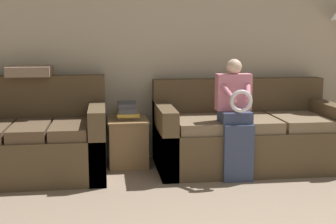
{
  "coord_description": "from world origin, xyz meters",
  "views": [
    {
      "loc": [
        -1.12,
        -1.9,
        1.39
      ],
      "look_at": [
        -0.6,
        1.97,
        0.74
      ],
      "focal_mm": 50.0,
      "sensor_mm": 36.0,
      "label": 1
    }
  ],
  "objects_px": {
    "couch_main": "(246,136)",
    "side_shelf": "(128,141)",
    "throw_pillow": "(30,71)",
    "child_left_seated": "(236,115)",
    "book_stack": "(128,111)",
    "couch_side": "(33,142)"
  },
  "relations": [
    {
      "from": "couch_main",
      "to": "side_shelf",
      "type": "bearing_deg",
      "value": 169.78
    },
    {
      "from": "couch_main",
      "to": "throw_pillow",
      "type": "relative_size",
      "value": 4.37
    },
    {
      "from": "child_left_seated",
      "to": "throw_pillow",
      "type": "distance_m",
      "value": 2.16
    },
    {
      "from": "child_left_seated",
      "to": "book_stack",
      "type": "xyz_separation_m",
      "value": [
        -1.01,
        0.62,
        -0.04
      ]
    },
    {
      "from": "couch_main",
      "to": "child_left_seated",
      "type": "xyz_separation_m",
      "value": [
        -0.23,
        -0.4,
        0.3
      ]
    },
    {
      "from": "couch_main",
      "to": "couch_side",
      "type": "height_order",
      "value": "couch_side"
    },
    {
      "from": "couch_main",
      "to": "throw_pillow",
      "type": "height_order",
      "value": "throw_pillow"
    },
    {
      "from": "child_left_seated",
      "to": "book_stack",
      "type": "bearing_deg",
      "value": 148.46
    },
    {
      "from": "child_left_seated",
      "to": "side_shelf",
      "type": "xyz_separation_m",
      "value": [
        -1.01,
        0.62,
        -0.37
      ]
    },
    {
      "from": "throw_pillow",
      "to": "side_shelf",
      "type": "bearing_deg",
      "value": -4.41
    },
    {
      "from": "couch_side",
      "to": "book_stack",
      "type": "relative_size",
      "value": 4.75
    },
    {
      "from": "couch_side",
      "to": "child_left_seated",
      "type": "distance_m",
      "value": 2.01
    },
    {
      "from": "couch_main",
      "to": "couch_side",
      "type": "xyz_separation_m",
      "value": [
        -2.18,
        -0.03,
        0.01
      ]
    },
    {
      "from": "couch_side",
      "to": "throw_pillow",
      "type": "xyz_separation_m",
      "value": [
        -0.05,
        0.33,
        0.68
      ]
    },
    {
      "from": "child_left_seated",
      "to": "throw_pillow",
      "type": "xyz_separation_m",
      "value": [
        -2.0,
        0.7,
        0.39
      ]
    },
    {
      "from": "child_left_seated",
      "to": "side_shelf",
      "type": "relative_size",
      "value": 2.26
    },
    {
      "from": "couch_side",
      "to": "side_shelf",
      "type": "bearing_deg",
      "value": 14.93
    },
    {
      "from": "couch_side",
      "to": "side_shelf",
      "type": "relative_size",
      "value": 2.78
    },
    {
      "from": "couch_main",
      "to": "book_stack",
      "type": "relative_size",
      "value": 6.33
    },
    {
      "from": "book_stack",
      "to": "side_shelf",
      "type": "bearing_deg",
      "value": 78.25
    },
    {
      "from": "couch_main",
      "to": "couch_side",
      "type": "bearing_deg",
      "value": -179.2
    },
    {
      "from": "book_stack",
      "to": "throw_pillow",
      "type": "height_order",
      "value": "throw_pillow"
    }
  ]
}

